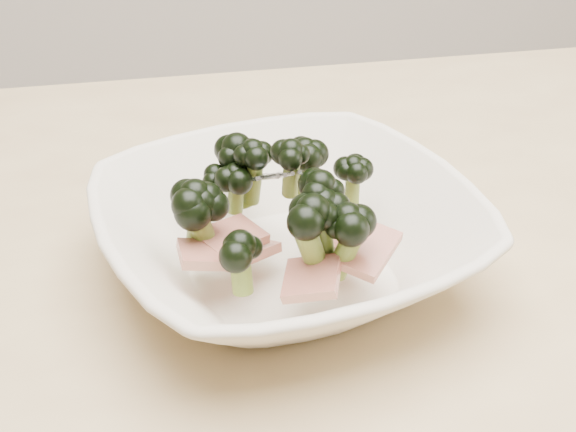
# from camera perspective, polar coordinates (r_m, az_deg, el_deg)

# --- Properties ---
(dining_table) EXTENTS (1.20, 0.80, 0.75)m
(dining_table) POSITION_cam_1_polar(r_m,az_deg,el_deg) (0.68, 7.73, -9.55)
(dining_table) COLOR tan
(dining_table) RESTS_ON ground
(broccoli_dish) EXTENTS (0.33, 0.33, 0.12)m
(broccoli_dish) POSITION_cam_1_polar(r_m,az_deg,el_deg) (0.58, -0.16, -1.10)
(broccoli_dish) COLOR beige
(broccoli_dish) RESTS_ON dining_table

